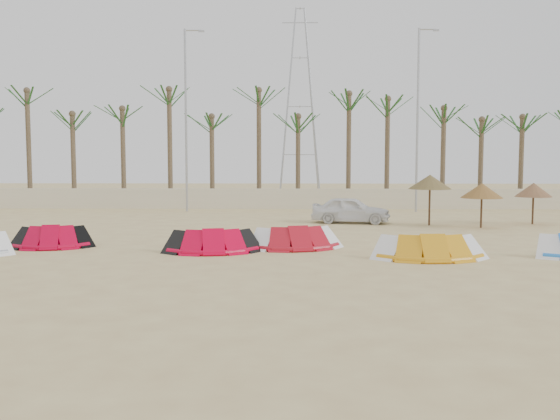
{
  "coord_description": "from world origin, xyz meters",
  "views": [
    {
      "loc": [
        0.49,
        -17.99,
        3.36
      ],
      "look_at": [
        0.0,
        6.0,
        1.3
      ],
      "focal_mm": 40.0,
      "sensor_mm": 36.0,
      "label": 1
    }
  ],
  "objects_px": {
    "kite_red_left": "(55,236)",
    "kite_orange": "(428,245)",
    "parasol_left": "(430,182)",
    "kite_red_mid": "(214,239)",
    "parasol_mid": "(482,191)",
    "parasol_right": "(534,190)",
    "kite_red_right": "(296,236)",
    "car": "(351,210)"
  },
  "relations": [
    {
      "from": "parasol_mid",
      "to": "kite_orange",
      "type": "bearing_deg",
      "value": -116.54
    },
    {
      "from": "kite_red_right",
      "to": "parasol_right",
      "type": "height_order",
      "value": "parasol_right"
    },
    {
      "from": "kite_red_right",
      "to": "kite_red_left",
      "type": "bearing_deg",
      "value": 179.97
    },
    {
      "from": "kite_red_mid",
      "to": "parasol_left",
      "type": "xyz_separation_m",
      "value": [
        9.49,
        8.52,
        1.71
      ]
    },
    {
      "from": "kite_red_right",
      "to": "car",
      "type": "bearing_deg",
      "value": 71.94
    },
    {
      "from": "kite_red_left",
      "to": "parasol_mid",
      "type": "xyz_separation_m",
      "value": [
        17.8,
        6.62,
        1.34
      ]
    },
    {
      "from": "kite_red_right",
      "to": "parasol_mid",
      "type": "height_order",
      "value": "parasol_mid"
    },
    {
      "from": "parasol_mid",
      "to": "kite_red_right",
      "type": "bearing_deg",
      "value": -142.95
    },
    {
      "from": "parasol_left",
      "to": "parasol_mid",
      "type": "bearing_deg",
      "value": -23.8
    },
    {
      "from": "kite_red_mid",
      "to": "kite_orange",
      "type": "height_order",
      "value": "same"
    },
    {
      "from": "parasol_right",
      "to": "car",
      "type": "height_order",
      "value": "parasol_right"
    },
    {
      "from": "kite_orange",
      "to": "car",
      "type": "distance_m",
      "value": 10.94
    },
    {
      "from": "kite_red_mid",
      "to": "parasol_left",
      "type": "distance_m",
      "value": 12.87
    },
    {
      "from": "parasol_left",
      "to": "parasol_right",
      "type": "height_order",
      "value": "parasol_left"
    },
    {
      "from": "kite_red_left",
      "to": "parasol_mid",
      "type": "bearing_deg",
      "value": 20.41
    },
    {
      "from": "parasol_left",
      "to": "parasol_right",
      "type": "relative_size",
      "value": 1.2
    },
    {
      "from": "parasol_mid",
      "to": "car",
      "type": "relative_size",
      "value": 0.54
    },
    {
      "from": "kite_red_mid",
      "to": "kite_red_left",
      "type": "bearing_deg",
      "value": 171.4
    },
    {
      "from": "parasol_mid",
      "to": "parasol_right",
      "type": "distance_m",
      "value": 3.43
    },
    {
      "from": "kite_orange",
      "to": "parasol_right",
      "type": "height_order",
      "value": "parasol_right"
    },
    {
      "from": "kite_red_left",
      "to": "parasol_left",
      "type": "bearing_deg",
      "value": 26.04
    },
    {
      "from": "kite_red_mid",
      "to": "parasol_right",
      "type": "height_order",
      "value": "parasol_right"
    },
    {
      "from": "kite_orange",
      "to": "parasol_right",
      "type": "relative_size",
      "value": 1.78
    },
    {
      "from": "kite_red_left",
      "to": "kite_red_right",
      "type": "xyz_separation_m",
      "value": [
        9.02,
        -0.0,
        0.0
      ]
    },
    {
      "from": "parasol_left",
      "to": "car",
      "type": "xyz_separation_m",
      "value": [
        -3.74,
        1.01,
        -1.46
      ]
    },
    {
      "from": "kite_orange",
      "to": "kite_red_left",
      "type": "bearing_deg",
      "value": 170.66
    },
    {
      "from": "kite_red_mid",
      "to": "kite_red_right",
      "type": "bearing_deg",
      "value": 17.28
    },
    {
      "from": "kite_red_left",
      "to": "parasol_left",
      "type": "distance_m",
      "value": 17.41
    },
    {
      "from": "parasol_right",
      "to": "car",
      "type": "bearing_deg",
      "value": 177.52
    },
    {
      "from": "kite_red_left",
      "to": "kite_orange",
      "type": "height_order",
      "value": "same"
    },
    {
      "from": "parasol_mid",
      "to": "parasol_right",
      "type": "height_order",
      "value": "parasol_mid"
    },
    {
      "from": "kite_red_right",
      "to": "parasol_left",
      "type": "height_order",
      "value": "parasol_left"
    },
    {
      "from": "car",
      "to": "parasol_mid",
      "type": "bearing_deg",
      "value": -97.91
    },
    {
      "from": "kite_red_right",
      "to": "parasol_mid",
      "type": "bearing_deg",
      "value": 37.05
    },
    {
      "from": "parasol_left",
      "to": "kite_red_mid",
      "type": "bearing_deg",
      "value": -138.06
    },
    {
      "from": "kite_red_right",
      "to": "kite_orange",
      "type": "xyz_separation_m",
      "value": [
        4.37,
        -2.2,
        0.0
      ]
    },
    {
      "from": "parasol_mid",
      "to": "car",
      "type": "xyz_separation_m",
      "value": [
        -5.97,
        2.0,
        -1.09
      ]
    },
    {
      "from": "kite_red_right",
      "to": "parasol_right",
      "type": "xyz_separation_m",
      "value": [
        11.81,
        8.24,
        1.29
      ]
    },
    {
      "from": "kite_red_left",
      "to": "parasol_right",
      "type": "distance_m",
      "value": 22.43
    },
    {
      "from": "parasol_left",
      "to": "car",
      "type": "distance_m",
      "value": 4.14
    },
    {
      "from": "kite_red_right",
      "to": "parasol_mid",
      "type": "xyz_separation_m",
      "value": [
        8.78,
        6.63,
        1.34
      ]
    },
    {
      "from": "kite_orange",
      "to": "parasol_left",
      "type": "bearing_deg",
      "value": 77.48
    }
  ]
}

